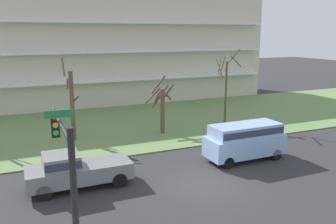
{
  "coord_description": "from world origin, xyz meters",
  "views": [
    {
      "loc": [
        -8.93,
        -15.31,
        8.0
      ],
      "look_at": [
        0.27,
        6.0,
        2.78
      ],
      "focal_mm": 37.57,
      "sensor_mm": 36.0,
      "label": 1
    }
  ],
  "objects_px": {
    "tree_center": "(162,105)",
    "pickup_gray_near_left": "(75,170)",
    "tree_right": "(226,86)",
    "traffic_signal_mast": "(66,174)",
    "tree_left": "(72,104)",
    "van_blue_center_left": "(245,139)"
  },
  "relations": [
    {
      "from": "tree_center",
      "to": "tree_right",
      "type": "bearing_deg",
      "value": 4.84
    },
    {
      "from": "pickup_gray_near_left",
      "to": "traffic_signal_mast",
      "type": "xyz_separation_m",
      "value": [
        -1.26,
        -7.58,
        2.87
      ]
    },
    {
      "from": "tree_left",
      "to": "pickup_gray_near_left",
      "type": "relative_size",
      "value": 1.16
    },
    {
      "from": "pickup_gray_near_left",
      "to": "traffic_signal_mast",
      "type": "relative_size",
      "value": 0.95
    },
    {
      "from": "traffic_signal_mast",
      "to": "pickup_gray_near_left",
      "type": "bearing_deg",
      "value": 80.54
    },
    {
      "from": "pickup_gray_near_left",
      "to": "van_blue_center_left",
      "type": "xyz_separation_m",
      "value": [
        10.71,
        0.0,
        0.38
      ]
    },
    {
      "from": "tree_center",
      "to": "pickup_gray_near_left",
      "type": "bearing_deg",
      "value": -136.3
    },
    {
      "from": "pickup_gray_near_left",
      "to": "tree_center",
      "type": "bearing_deg",
      "value": -136.66
    },
    {
      "from": "tree_left",
      "to": "tree_right",
      "type": "height_order",
      "value": "tree_right"
    },
    {
      "from": "tree_right",
      "to": "van_blue_center_left",
      "type": "height_order",
      "value": "tree_right"
    },
    {
      "from": "tree_center",
      "to": "traffic_signal_mast",
      "type": "bearing_deg",
      "value": -121.44
    },
    {
      "from": "tree_left",
      "to": "pickup_gray_near_left",
      "type": "xyz_separation_m",
      "value": [
        -1.23,
        -8.63,
        -1.85
      ]
    },
    {
      "from": "tree_center",
      "to": "pickup_gray_near_left",
      "type": "height_order",
      "value": "tree_center"
    },
    {
      "from": "tree_left",
      "to": "traffic_signal_mast",
      "type": "bearing_deg",
      "value": -98.73
    },
    {
      "from": "tree_left",
      "to": "pickup_gray_near_left",
      "type": "bearing_deg",
      "value": -98.09
    },
    {
      "from": "tree_left",
      "to": "pickup_gray_near_left",
      "type": "height_order",
      "value": "tree_left"
    },
    {
      "from": "tree_center",
      "to": "van_blue_center_left",
      "type": "xyz_separation_m",
      "value": [
        2.6,
        -7.75,
        -0.96
      ]
    },
    {
      "from": "tree_center",
      "to": "pickup_gray_near_left",
      "type": "distance_m",
      "value": 11.3
    },
    {
      "from": "tree_right",
      "to": "pickup_gray_near_left",
      "type": "relative_size",
      "value": 1.24
    },
    {
      "from": "tree_center",
      "to": "traffic_signal_mast",
      "type": "xyz_separation_m",
      "value": [
        -9.37,
        -15.33,
        1.53
      ]
    },
    {
      "from": "tree_left",
      "to": "traffic_signal_mast",
      "type": "xyz_separation_m",
      "value": [
        -2.49,
        -16.21,
        1.01
      ]
    },
    {
      "from": "tree_center",
      "to": "van_blue_center_left",
      "type": "height_order",
      "value": "tree_center"
    }
  ]
}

